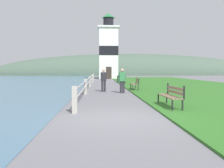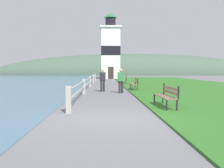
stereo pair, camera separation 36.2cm
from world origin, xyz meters
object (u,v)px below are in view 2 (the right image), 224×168
(person_strolling, at_px, (103,79))
(park_bench_midway, at_px, (135,83))
(park_bench_near, at_px, (167,95))
(lighthouse, at_px, (111,50))
(person_by_railing, at_px, (121,80))
(trash_bin, at_px, (120,79))
(park_bench_far, at_px, (125,79))

(person_strolling, bearing_deg, park_bench_midway, -72.37)
(park_bench_near, height_order, park_bench_midway, same)
(park_bench_near, xyz_separation_m, lighthouse, (-1.33, 32.55, 4.29))
(park_bench_near, height_order, person_by_railing, person_by_railing)
(lighthouse, distance_m, person_strolling, 25.40)
(person_by_railing, xyz_separation_m, trash_bin, (0.79, 12.52, -0.44))
(lighthouse, relative_size, trash_bin, 13.11)
(park_bench_far, xyz_separation_m, trash_bin, (-0.36, 2.04, -0.11))
(lighthouse, height_order, trash_bin, lighthouse)
(park_bench_near, xyz_separation_m, person_strolling, (-2.57, 7.50, 0.31))
(person_by_railing, relative_size, trash_bin, 1.89)
(park_bench_midway, xyz_separation_m, person_by_railing, (-1.18, -2.19, 0.32))
(park_bench_midway, distance_m, lighthouse, 24.39)
(person_by_railing, bearing_deg, lighthouse, -7.06)
(park_bench_far, bearing_deg, park_bench_midway, 94.52)
(park_bench_midway, bearing_deg, park_bench_far, -87.60)
(park_bench_near, bearing_deg, park_bench_midway, -90.01)
(lighthouse, relative_size, person_strolling, 6.99)
(park_bench_near, bearing_deg, person_strolling, -72.42)
(park_bench_far, bearing_deg, park_bench_near, 95.08)
(lighthouse, height_order, person_by_railing, lighthouse)
(person_strolling, bearing_deg, trash_bin, -16.67)
(park_bench_near, height_order, lighthouse, lighthouse)
(lighthouse, relative_size, person_by_railing, 6.94)
(park_bench_midway, bearing_deg, person_strolling, 26.66)
(person_strolling, height_order, trash_bin, person_strolling)
(park_bench_near, relative_size, trash_bin, 2.39)
(park_bench_midway, relative_size, person_by_railing, 1.12)
(lighthouse, bearing_deg, park_bench_near, -87.66)
(park_bench_midway, height_order, lighthouse, lighthouse)
(park_bench_near, xyz_separation_m, trash_bin, (-0.59, 18.90, -0.12))
(park_bench_far, relative_size, person_by_railing, 1.14)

